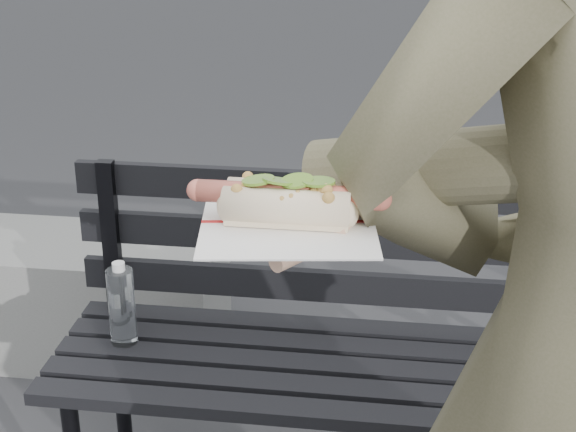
% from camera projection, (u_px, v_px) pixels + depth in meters
% --- Properties ---
extents(park_bench, '(1.50, 0.44, 0.88)m').
position_uv_depth(park_bench, '(369.00, 333.00, 2.07)').
color(park_bench, black).
rests_on(park_bench, ground).
extents(concrete_block, '(1.20, 0.40, 0.40)m').
position_uv_depth(concrete_block, '(42.00, 294.00, 2.94)').
color(concrete_block, slate).
rests_on(concrete_block, ground).
extents(held_hotdog, '(0.62, 0.30, 0.20)m').
position_uv_depth(held_hotdog, '(462.00, 177.00, 0.98)').
color(held_hotdog, brown).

